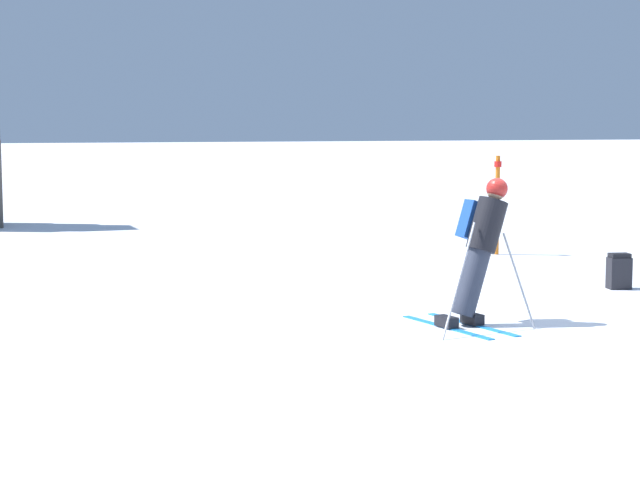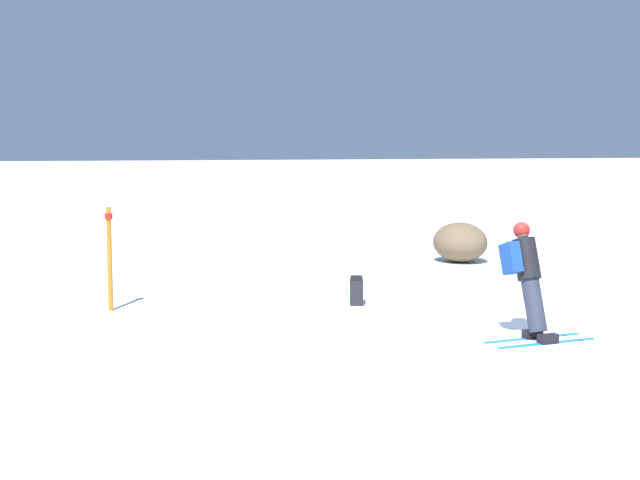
{
  "view_description": "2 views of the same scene",
  "coord_description": "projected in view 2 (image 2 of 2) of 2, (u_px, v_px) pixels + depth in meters",
  "views": [
    {
      "loc": [
        -7.73,
        -10.14,
        2.23
      ],
      "look_at": [
        -1.5,
        3.36,
        0.67
      ],
      "focal_mm": 60.0,
      "sensor_mm": 36.0,
      "label": 1
    },
    {
      "loc": [
        -12.18,
        6.83,
        2.78
      ],
      "look_at": [
        -2.5,
        3.68,
        1.69
      ],
      "focal_mm": 50.0,
      "sensor_mm": 36.0,
      "label": 2
    }
  ],
  "objects": [
    {
      "name": "ground_plane",
      "position": [
        494.0,
        323.0,
        13.92
      ],
      "size": [
        300.0,
        300.0,
        0.0
      ],
      "primitive_type": "plane",
      "color": "white"
    },
    {
      "name": "exposed_boulder_0",
      "position": [
        460.0,
        242.0,
        21.19
      ],
      "size": [
        1.45,
        1.24,
        0.94
      ],
      "primitive_type": "ellipsoid",
      "color": "brown",
      "rests_on": "ground"
    },
    {
      "name": "spare_backpack",
      "position": [
        356.0,
        291.0,
        15.53
      ],
      "size": [
        0.35,
        0.3,
        0.5
      ],
      "rotation": [
        0.0,
        0.0,
        5.98
      ],
      "color": "black",
      "rests_on": "ground"
    },
    {
      "name": "skier",
      "position": [
        527.0,
        274.0,
        12.84
      ],
      "size": [
        1.28,
        1.65,
        1.71
      ],
      "rotation": [
        0.0,
        0.0,
        0.08
      ],
      "color": "#1E7AC6",
      "rests_on": "ground"
    },
    {
      "name": "trail_marker",
      "position": [
        110.0,
        254.0,
        14.91
      ],
      "size": [
        0.13,
        0.13,
        1.75
      ],
      "color": "orange",
      "rests_on": "ground"
    }
  ]
}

